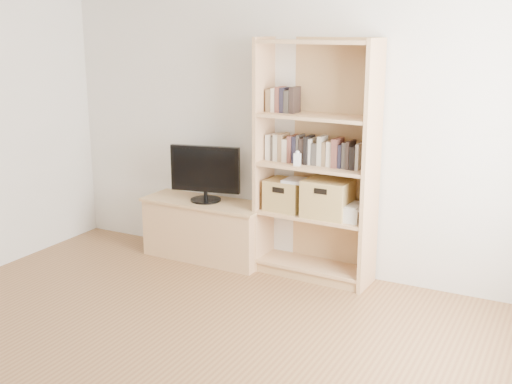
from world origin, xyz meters
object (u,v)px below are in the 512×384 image
Objects in this scene: tv_stand at (206,231)px; bookshelf at (315,162)px; basket_left at (286,195)px; basket_right at (328,198)px; baby_monitor at (297,160)px; television at (205,174)px; laptop at (303,181)px.

bookshelf is (1.03, 0.03, 0.73)m from tv_stand.
tv_stand is 3.57× the size of basket_left.
tv_stand is 1.27m from bookshelf.
basket_left is at bearing 179.18° from basket_right.
baby_monitor reaches higher than tv_stand.
tv_stand is at bearing 0.00° from television.
baby_monitor reaches higher than basket_left.
basket_right is (0.38, -0.02, 0.02)m from basket_left.
baby_monitor is at bearing -15.64° from television.
basket_right is at bearing 1.63° from basket_left.
basket_right reaches higher than basket_left.
basket_left is at bearing 137.95° from baby_monitor.
basket_right is (0.23, 0.09, -0.32)m from baby_monitor.
tv_stand is 1.20m from baby_monitor.
bookshelf is 0.20m from laptop.
tv_stand is 1.09m from laptop.
basket_left is (0.77, 0.04, -0.11)m from television.
baby_monitor is 0.33× the size of basket_left.
tv_stand is 3.71× the size of laptop.
basket_left reaches higher than tv_stand.
bookshelf reaches higher than basket_right.
bookshelf is at bearing 2.98° from tv_stand.
basket_left is at bearing -178.81° from bookshelf.
basket_right is at bearing 16.45° from baby_monitor.
basket_right is 1.22× the size of laptop.
basket_left is 0.22m from laptop.
television reaches higher than tv_stand.
baby_monitor reaches higher than basket_right.
tv_stand is at bearing -177.09° from basket_right.
television is 1.72× the size of basket_right.
bookshelf is 0.16m from baby_monitor.
tv_stand is at bearing -175.54° from bookshelf.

